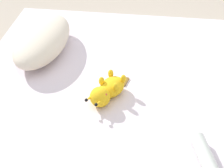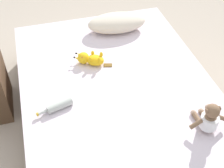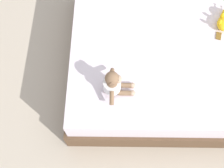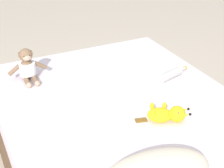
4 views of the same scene
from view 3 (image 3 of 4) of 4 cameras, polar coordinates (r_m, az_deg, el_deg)
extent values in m
plane|color=#B7A893|center=(2.58, 14.96, 4.10)|extent=(16.00, 16.00, 0.00)
cube|color=brown|center=(2.49, 15.58, 5.40)|extent=(1.55, 2.03, 0.23)
cube|color=silver|center=(2.31, 16.89, 8.10)|extent=(1.51, 1.97, 0.20)
ellipsoid|color=brown|center=(1.84, 0.00, -0.33)|extent=(0.11, 0.10, 0.15)
cylinder|color=white|center=(1.83, 0.00, -0.27)|extent=(0.12, 0.12, 0.09)
sphere|color=brown|center=(1.74, 0.00, 1.21)|extent=(0.10, 0.10, 0.10)
ellipsoid|color=tan|center=(1.74, 1.34, 1.09)|extent=(0.06, 0.05, 0.04)
sphere|color=black|center=(1.74, 1.28, 1.85)|extent=(0.01, 0.01, 0.01)
sphere|color=black|center=(1.72, 1.27, 0.79)|extent=(0.01, 0.01, 0.01)
cylinder|color=brown|center=(1.75, 0.03, 2.73)|extent=(0.01, 0.03, 0.03)
cylinder|color=brown|center=(1.71, -0.03, 0.02)|extent=(0.01, 0.03, 0.03)
cylinder|color=brown|center=(1.87, 0.05, 2.46)|extent=(0.10, 0.03, 0.08)
cylinder|color=brown|center=(1.79, -0.05, -2.98)|extent=(0.10, 0.03, 0.08)
cylinder|color=brown|center=(1.90, 2.88, -0.28)|extent=(0.04, 0.10, 0.04)
cylinder|color=brown|center=(1.88, 2.89, -1.94)|extent=(0.04, 0.10, 0.04)
sphere|color=tan|center=(1.91, 4.38, -0.31)|extent=(0.04, 0.04, 0.04)
sphere|color=tan|center=(1.88, 4.41, -1.96)|extent=(0.04, 0.04, 0.04)
ellipsoid|color=yellow|center=(2.34, 22.97, 11.96)|extent=(0.18, 0.17, 0.08)
ellipsoid|color=yellow|center=(2.33, 22.56, 13.46)|extent=(0.04, 0.04, 0.05)
ellipsoid|color=yellow|center=(2.28, 22.12, 12.17)|extent=(0.04, 0.04, 0.05)
cube|color=brown|center=(2.29, 21.87, 9.54)|extent=(0.08, 0.06, 0.01)
camera|label=1|loc=(2.78, 23.71, 48.29)|focal=53.09mm
camera|label=2|loc=(2.07, -52.27, 49.04)|focal=48.81mm
camera|label=4|loc=(2.38, 74.95, 1.56)|focal=55.47mm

